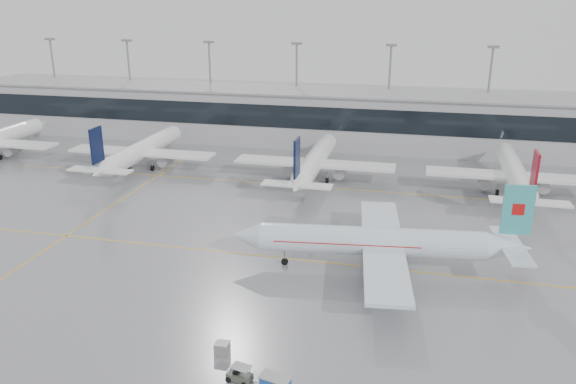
% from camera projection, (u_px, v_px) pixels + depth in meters
% --- Properties ---
extents(ground, '(320.00, 320.00, 0.00)m').
position_uv_depth(ground, '(267.00, 256.00, 74.24)').
color(ground, gray).
rests_on(ground, ground).
extents(taxi_line_main, '(120.00, 0.25, 0.01)m').
position_uv_depth(taxi_line_main, '(267.00, 256.00, 74.23)').
color(taxi_line_main, '#EDA916').
rests_on(taxi_line_main, ground).
extents(taxi_line_north, '(120.00, 0.25, 0.01)m').
position_uv_depth(taxi_line_north, '(311.00, 186.00, 101.84)').
color(taxi_line_north, '#EDA916').
rests_on(taxi_line_north, ground).
extents(taxi_line_cross, '(0.25, 60.00, 0.01)m').
position_uv_depth(taxi_line_cross, '(119.00, 201.00, 94.50)').
color(taxi_line_cross, '#EDA916').
rests_on(taxi_line_cross, ground).
extents(terminal, '(180.00, 15.00, 12.00)m').
position_uv_depth(terminal, '(337.00, 119.00, 129.32)').
color(terminal, '#A3A3A6').
rests_on(terminal, ground).
extents(terminal_glass, '(180.00, 0.20, 5.00)m').
position_uv_depth(terminal_glass, '(332.00, 119.00, 121.88)').
color(terminal_glass, black).
rests_on(terminal_glass, ground).
extents(terminal_roof, '(182.00, 16.00, 0.40)m').
position_uv_depth(terminal_roof, '(338.00, 92.00, 127.29)').
color(terminal_roof, gray).
rests_on(terminal_roof, ground).
extents(light_masts, '(156.40, 1.00, 22.60)m').
position_uv_depth(light_masts, '(342.00, 83.00, 132.44)').
color(light_masts, gray).
rests_on(light_masts, ground).
extents(air_canada_jet, '(37.33, 30.24, 11.80)m').
position_uv_depth(air_canada_jet, '(381.00, 242.00, 69.45)').
color(air_canada_jet, silver).
rests_on(air_canada_jet, ground).
extents(parked_jet_b, '(29.64, 36.96, 11.72)m').
position_uv_depth(parked_jet_b, '(142.00, 150.00, 111.56)').
color(parked_jet_b, white).
rests_on(parked_jet_b, ground).
extents(parked_jet_c, '(29.64, 36.96, 11.72)m').
position_uv_depth(parked_jet_c, '(315.00, 161.00, 104.02)').
color(parked_jet_c, white).
rests_on(parked_jet_c, ground).
extents(parked_jet_d, '(29.64, 36.96, 11.72)m').
position_uv_depth(parked_jet_d, '(515.00, 174.00, 96.47)').
color(parked_jet_d, white).
rests_on(parked_jet_d, ground).
extents(baggage_tug, '(3.36, 1.82, 1.59)m').
position_uv_depth(baggage_tug, '(240.00, 376.00, 49.88)').
color(baggage_tug, '#42473C').
rests_on(baggage_tug, ground).
extents(baggage_cart, '(2.95, 2.06, 1.66)m').
position_uv_depth(baggage_cart, '(275.00, 384.00, 48.25)').
color(baggage_cart, gray).
rests_on(baggage_cart, ground).
extents(gse_unit, '(1.32, 1.23, 1.30)m').
position_uv_depth(gse_unit, '(222.00, 349.00, 53.61)').
color(gse_unit, gray).
rests_on(gse_unit, ground).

